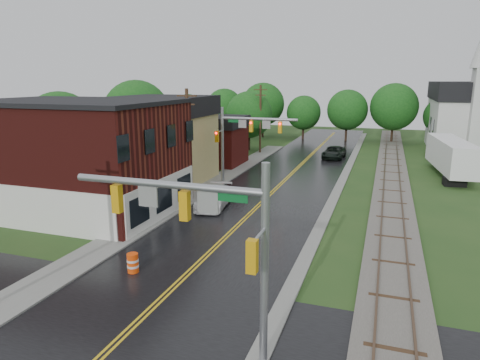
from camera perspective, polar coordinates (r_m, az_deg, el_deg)
The scene contains 21 objects.
main_road at distance 42.90m, azimuth 6.14°, elevation 0.09°, with size 10.00×90.00×0.02m, color black.
cross_road at distance 18.48m, azimuth -14.87°, elevation -19.07°, with size 60.00×9.00×0.02m, color black.
curb_right at distance 46.95m, azimuth 13.95°, elevation 0.93°, with size 0.80×70.00×0.12m, color gray.
sidewalk_left at distance 40.12m, azimuth -4.14°, elevation -0.80°, with size 2.40×50.00×0.12m, color gray.
brick_building at distance 34.09m, azimuth -20.78°, elevation 2.98°, with size 14.30×10.30×8.30m.
yellow_house at distance 42.42m, azimuth -9.68°, elevation 4.24°, with size 8.00×7.00×6.40m, color tan.
darkred_building at distance 50.18m, azimuth -3.73°, elevation 4.63°, with size 7.00×6.00×4.40m, color #3F0F0C.
church at distance 65.54m, azimuth 28.76°, elevation 8.27°, with size 10.40×18.40×20.00m.
railroad at distance 46.79m, azimuth 19.57°, elevation 0.63°, with size 3.20×80.00×0.30m.
traffic_signal_near at distance 14.76m, azimuth -4.67°, elevation -5.68°, with size 7.34×0.30×7.20m.
traffic_signal_far at distance 40.10m, azimuth 0.48°, elevation 6.46°, with size 7.34×0.43×7.20m.
utility_pole_b at distance 36.78m, azimuth -6.96°, elevation 5.35°, with size 1.80×0.28×9.00m.
utility_pole_c at distance 57.26m, azimuth 2.72°, elevation 8.26°, with size 1.80×0.28×9.00m.
tree_left_a at distance 43.90m, azimuth -22.65°, elevation 6.23°, with size 6.80×6.80×8.67m.
tree_left_b at distance 50.63m, azimuth -13.48°, elevation 8.38°, with size 7.60×7.60×9.69m.
tree_left_c at distance 55.88m, azimuth -5.50°, elevation 7.87°, with size 6.00×6.00×7.65m.
tree_left_e at distance 59.65m, azimuth 1.33°, elevation 8.56°, with size 6.40×6.40×8.16m.
suv_dark at distance 55.16m, azimuth 12.41°, elevation 3.60°, with size 2.46×5.34×1.48m, color black.
pickup_white at distance 33.36m, azimuth -3.50°, elevation -2.37°, with size 2.10×5.18×1.50m, color silver.
semi_trailer at distance 48.58m, azimuth 26.27°, elevation 3.03°, with size 3.77×11.99×3.75m.
construction_barrel at distance 23.11m, azimuth -14.10°, elevation -10.69°, with size 0.58×0.58×1.03m, color #F0440A.
Camera 1 is at (9.11, -10.77, 9.77)m, focal length 32.00 mm.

